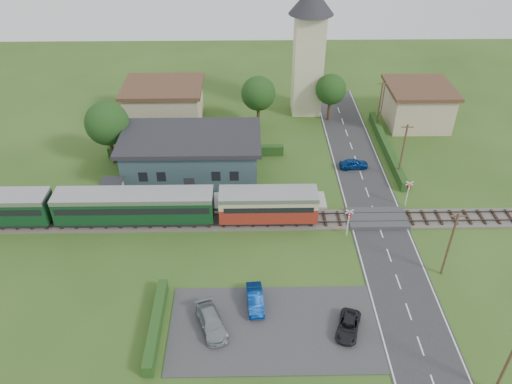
{
  "coord_description": "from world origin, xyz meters",
  "views": [
    {
      "loc": [
        -3.39,
        -38.83,
        32.55
      ],
      "look_at": [
        -2.65,
        4.0,
        2.35
      ],
      "focal_mm": 35.0,
      "sensor_mm": 36.0,
      "label": 1
    }
  ],
  "objects_px": {
    "train": "(103,206)",
    "crossing_signal_near": "(349,219)",
    "house_west": "(164,103)",
    "pedestrian_near": "(246,197)",
    "car_park_silver": "(211,322)",
    "pedestrian_far": "(130,196)",
    "house_east": "(417,104)",
    "station_building": "(192,156)",
    "car_on_road": "(354,164)",
    "car_park_dark": "(348,326)",
    "church_tower": "(309,42)",
    "equipment_hut": "(113,192)",
    "car_park_blue": "(255,299)",
    "crossing_signal_far": "(408,190)"
  },
  "relations": [
    {
      "from": "equipment_hut",
      "to": "car_park_silver",
      "type": "relative_size",
      "value": 0.58
    },
    {
      "from": "car_park_silver",
      "to": "pedestrian_near",
      "type": "height_order",
      "value": "pedestrian_near"
    },
    {
      "from": "church_tower",
      "to": "equipment_hut",
      "type": "bearing_deg",
      "value": -135.25
    },
    {
      "from": "train",
      "to": "car_park_dark",
      "type": "bearing_deg",
      "value": -32.38
    },
    {
      "from": "car_park_blue",
      "to": "car_park_dark",
      "type": "height_order",
      "value": "car_park_blue"
    },
    {
      "from": "equipment_hut",
      "to": "car_park_dark",
      "type": "distance_m",
      "value": 28.59
    },
    {
      "from": "crossing_signal_near",
      "to": "car_park_silver",
      "type": "bearing_deg",
      "value": -138.34
    },
    {
      "from": "pedestrian_near",
      "to": "train",
      "type": "bearing_deg",
      "value": 32.67
    },
    {
      "from": "car_park_silver",
      "to": "car_park_dark",
      "type": "relative_size",
      "value": 1.22
    },
    {
      "from": "car_park_dark",
      "to": "pedestrian_near",
      "type": "distance_m",
      "value": 18.77
    },
    {
      "from": "station_building",
      "to": "pedestrian_far",
      "type": "height_order",
      "value": "station_building"
    },
    {
      "from": "car_park_blue",
      "to": "pedestrian_far",
      "type": "distance_m",
      "value": 19.52
    },
    {
      "from": "train",
      "to": "station_building",
      "type": "bearing_deg",
      "value": 47.6
    },
    {
      "from": "equipment_hut",
      "to": "pedestrian_far",
      "type": "distance_m",
      "value": 1.89
    },
    {
      "from": "house_east",
      "to": "pedestrian_near",
      "type": "xyz_separation_m",
      "value": [
        -23.67,
        -19.53,
        -1.41
      ]
    },
    {
      "from": "house_east",
      "to": "car_on_road",
      "type": "bearing_deg",
      "value": -132.04
    },
    {
      "from": "house_west",
      "to": "pedestrian_near",
      "type": "distance_m",
      "value": 23.49
    },
    {
      "from": "crossing_signal_near",
      "to": "car_on_road",
      "type": "xyz_separation_m",
      "value": [
        2.93,
        12.57,
        -1.51
      ]
    },
    {
      "from": "equipment_hut",
      "to": "house_west",
      "type": "bearing_deg",
      "value": 81.38
    },
    {
      "from": "house_west",
      "to": "pedestrian_near",
      "type": "xyz_separation_m",
      "value": [
        11.33,
        -20.53,
        -1.4
      ]
    },
    {
      "from": "house_east",
      "to": "house_west",
      "type": "bearing_deg",
      "value": 178.36
    },
    {
      "from": "equipment_hut",
      "to": "train",
      "type": "height_order",
      "value": "train"
    },
    {
      "from": "train",
      "to": "pedestrian_far",
      "type": "relative_size",
      "value": 22.67
    },
    {
      "from": "house_west",
      "to": "pedestrian_far",
      "type": "bearing_deg",
      "value": -93.34
    },
    {
      "from": "church_tower",
      "to": "car_on_road",
      "type": "xyz_separation_m",
      "value": [
        4.33,
        -15.83,
        -9.59
      ]
    },
    {
      "from": "house_east",
      "to": "equipment_hut",
      "type": "bearing_deg",
      "value": -153.68
    },
    {
      "from": "station_building",
      "to": "car_park_blue",
      "type": "xyz_separation_m",
      "value": [
        7.05,
        -20.49,
        -1.99
      ]
    },
    {
      "from": "church_tower",
      "to": "car_park_silver",
      "type": "bearing_deg",
      "value": -106.11
    },
    {
      "from": "equipment_hut",
      "to": "pedestrian_near",
      "type": "distance_m",
      "value": 14.36
    },
    {
      "from": "equipment_hut",
      "to": "car_on_road",
      "type": "height_order",
      "value": "equipment_hut"
    },
    {
      "from": "house_east",
      "to": "pedestrian_near",
      "type": "bearing_deg",
      "value": -140.47
    },
    {
      "from": "car_on_road",
      "to": "car_park_dark",
      "type": "relative_size",
      "value": 0.95
    },
    {
      "from": "house_east",
      "to": "pedestrian_far",
      "type": "bearing_deg",
      "value": -152.09
    },
    {
      "from": "equipment_hut",
      "to": "car_park_blue",
      "type": "xyz_separation_m",
      "value": [
        15.05,
        -14.7,
        -1.05
      ]
    },
    {
      "from": "train",
      "to": "crossing_signal_near",
      "type": "height_order",
      "value": "train"
    },
    {
      "from": "crossing_signal_near",
      "to": "car_park_blue",
      "type": "xyz_separation_m",
      "value": [
        -9.35,
        -9.09,
        -1.44
      ]
    },
    {
      "from": "equipment_hut",
      "to": "car_park_silver",
      "type": "distance_m",
      "value": 20.63
    },
    {
      "from": "station_building",
      "to": "car_on_road",
      "type": "xyz_separation_m",
      "value": [
        19.33,
        1.17,
        -2.06
      ]
    },
    {
      "from": "crossing_signal_near",
      "to": "pedestrian_far",
      "type": "height_order",
      "value": "crossing_signal_near"
    },
    {
      "from": "train",
      "to": "car_on_road",
      "type": "distance_m",
      "value": 29.4
    },
    {
      "from": "car_park_silver",
      "to": "pedestrian_near",
      "type": "xyz_separation_m",
      "value": [
        2.86,
        16.38,
        0.67
      ]
    },
    {
      "from": "house_west",
      "to": "pedestrian_far",
      "type": "relative_size",
      "value": 5.67
    },
    {
      "from": "crossing_signal_near",
      "to": "crossing_signal_far",
      "type": "height_order",
      "value": "same"
    },
    {
      "from": "car_park_blue",
      "to": "pedestrian_far",
      "type": "height_order",
      "value": "pedestrian_far"
    },
    {
      "from": "house_east",
      "to": "pedestrian_far",
      "type": "height_order",
      "value": "house_east"
    },
    {
      "from": "equipment_hut",
      "to": "crossing_signal_far",
      "type": "xyz_separation_m",
      "value": [
        31.6,
        -0.81,
        0.39
      ]
    },
    {
      "from": "church_tower",
      "to": "train",
      "type": "bearing_deg",
      "value": -131.76
    },
    {
      "from": "house_west",
      "to": "train",
      "type": "bearing_deg",
      "value": -97.95
    },
    {
      "from": "train",
      "to": "car_park_dark",
      "type": "distance_m",
      "value": 26.94
    },
    {
      "from": "house_east",
      "to": "car_park_blue",
      "type": "height_order",
      "value": "house_east"
    }
  ]
}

